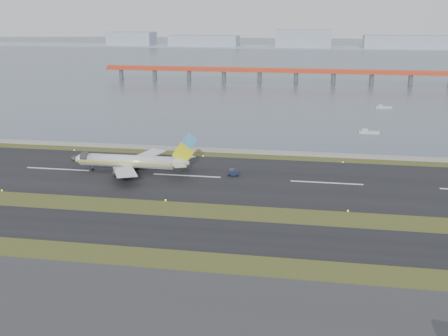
{
  "coord_description": "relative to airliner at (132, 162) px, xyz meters",
  "views": [
    {
      "loc": [
        37.82,
        -121.62,
        46.46
      ],
      "look_at": [
        12.4,
        22.0,
        5.24
      ],
      "focal_mm": 45.0,
      "sensor_mm": 36.0,
      "label": 1
    }
  ],
  "objects": [
    {
      "name": "seawall",
      "position": [
        16.47,
        29.69,
        -2.96
      ],
      "size": [
        1000.0,
        2.5,
        1.0
      ],
      "primitive_type": "cube",
      "color": "gray",
      "rests_on": "ground"
    },
    {
      "name": "pushback_tug",
      "position": [
        29.72,
        2.08,
        -2.47
      ],
      "size": [
        3.27,
        2.05,
        2.03
      ],
      "rotation": [
        0.0,
        0.0,
        0.06
      ],
      "color": "#131A35",
      "rests_on": "ground"
    },
    {
      "name": "workboat_far",
      "position": [
        83.46,
        128.76,
        -2.85
      ],
      "size": [
        8.21,
        3.9,
        1.92
      ],
      "rotation": [
        0.0,
        0.0,
        0.19
      ],
      "color": "#B6B6BA",
      "rests_on": "ground"
    },
    {
      "name": "runway_strip",
      "position": [
        16.47,
        -0.31,
        -3.41
      ],
      "size": [
        1000.0,
        45.0,
        0.1
      ],
      "primitive_type": "cube",
      "color": "black",
      "rests_on": "ground"
    },
    {
      "name": "ground",
      "position": [
        16.47,
        -30.31,
        -3.46
      ],
      "size": [
        1000.0,
        1000.0,
        0.0
      ],
      "primitive_type": "plane",
      "color": "#304017",
      "rests_on": "ground"
    },
    {
      "name": "bay_water",
      "position": [
        16.47,
        429.69,
        -3.46
      ],
      "size": [
        1400.0,
        800.0,
        1.3
      ],
      "primitive_type": "cube",
      "color": "#455363",
      "rests_on": "ground"
    },
    {
      "name": "taxiway_strip",
      "position": [
        16.47,
        -42.31,
        -3.41
      ],
      "size": [
        1000.0,
        18.0,
        0.1
      ],
      "primitive_type": "cube",
      "color": "black",
      "rests_on": "ground"
    },
    {
      "name": "red_pier",
      "position": [
        36.47,
        219.69,
        3.82
      ],
      "size": [
        260.0,
        5.0,
        10.2
      ],
      "color": "#B93B1F",
      "rests_on": "ground"
    },
    {
      "name": "airliner",
      "position": [
        0.0,
        0.0,
        0.0
      ],
      "size": [
        38.52,
        32.89,
        12.8
      ],
      "color": "silver",
      "rests_on": "ground"
    },
    {
      "name": "workboat_near",
      "position": [
        72.42,
        68.22,
        -2.86
      ],
      "size": [
        7.91,
        2.81,
        1.9
      ],
      "rotation": [
        0.0,
        0.0,
        0.05
      ],
      "color": "#B6B6BA",
      "rests_on": "ground"
    },
    {
      "name": "far_shoreline",
      "position": [
        30.09,
        589.69,
        2.61
      ],
      "size": [
        1400.0,
        80.0,
        60.5
      ],
      "color": "#9AA7B6",
      "rests_on": "ground"
    }
  ]
}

